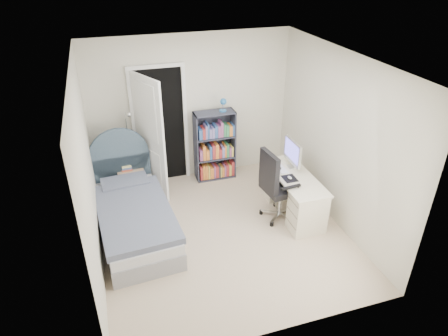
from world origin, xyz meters
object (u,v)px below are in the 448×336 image
object	(u,v)px
bed	(134,214)
nightstand	(130,174)
desk	(293,192)
bookcase	(215,149)
floor_lamp	(132,159)
office_chair	(276,183)

from	to	relation	value
bed	nightstand	bearing A→B (deg)	86.36
desk	bed	bearing A→B (deg)	174.00
bookcase	desk	distance (m)	1.64
floor_lamp	office_chair	world-z (taller)	floor_lamp
nightstand	office_chair	xyz separation A→B (m)	(2.01, -1.30, 0.22)
floor_lamp	desk	distance (m)	2.68
desk	office_chair	bearing A→B (deg)	-167.97
nightstand	floor_lamp	bearing A→B (deg)	69.36
bed	desk	bearing A→B (deg)	-6.00
bed	desk	distance (m)	2.41
floor_lamp	bookcase	distance (m)	1.43
office_chair	nightstand	bearing A→B (deg)	147.11
nightstand	floor_lamp	world-z (taller)	floor_lamp
nightstand	desk	distance (m)	2.64
nightstand	bookcase	world-z (taller)	bookcase
bookcase	desk	bearing A→B (deg)	-59.20
bed	nightstand	world-z (taller)	bed
floor_lamp	bookcase	bearing A→B (deg)	-0.70
nightstand	bed	bearing A→B (deg)	-93.64
bookcase	bed	bearing A→B (deg)	-143.67
nightstand	desk	size ratio (longest dim) A/B	0.45
bed	nightstand	size ratio (longest dim) A/B	3.45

